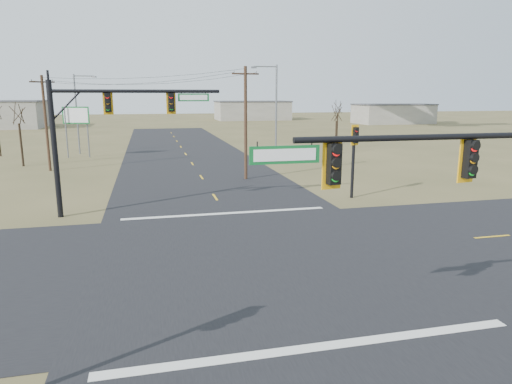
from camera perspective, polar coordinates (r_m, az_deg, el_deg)
ground at (r=19.94m, az=-0.10°, el=-8.08°), size 320.00×320.00×0.00m
road_ew at (r=19.93m, az=-0.10°, el=-8.05°), size 160.00×14.00×0.02m
road_ns at (r=19.93m, az=-0.10°, el=-8.05°), size 14.00×160.00×0.02m
stop_bar_near at (r=13.41m, az=7.68°, el=-18.65°), size 12.00×0.40×0.01m
stop_bar_far at (r=26.96m, az=-3.76°, el=-2.67°), size 12.00×0.40×0.01m
mast_arm_near at (r=13.93m, az=25.08°, el=1.79°), size 10.33×0.48×6.36m
mast_arm_far at (r=27.37m, az=-18.24°, el=8.60°), size 9.47×0.50×7.67m
pedestal_signal_ne at (r=31.09m, az=12.22°, el=5.62°), size 0.62×0.54×4.97m
utility_pole_near at (r=37.46m, az=-1.31°, el=8.79°), size 2.23×0.37×9.12m
utility_pole_far at (r=45.92m, az=-24.79°, el=7.99°), size 1.99×0.91×8.61m
highway_sign at (r=54.60m, az=-21.56°, el=8.20°), size 2.90×0.92×5.63m
streetlight_a at (r=47.85m, az=2.29°, el=10.44°), size 2.75×0.30×9.88m
streetlight_c at (r=58.18m, az=-21.33°, el=9.56°), size 2.59×0.42×9.24m
bare_tree_a at (r=50.05m, az=-27.62°, el=8.76°), size 2.74×2.74×6.56m
bare_tree_c at (r=58.40m, az=10.05°, el=9.68°), size 3.16×3.16×5.94m
bare_tree_d at (r=66.43m, az=10.21°, el=10.45°), size 3.27×3.27×6.54m
warehouse_mid at (r=131.60m, az=-0.49°, el=10.11°), size 20.00×12.00×5.00m
warehouse_right at (r=119.13m, az=16.74°, el=9.29°), size 18.00×10.00×4.50m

